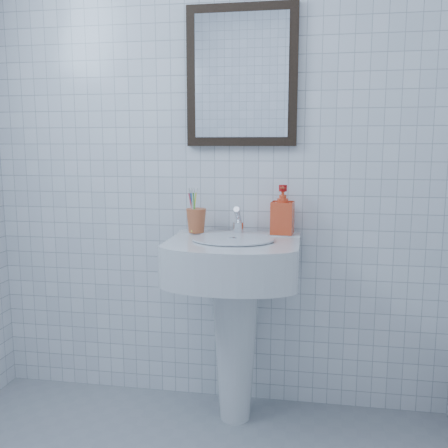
# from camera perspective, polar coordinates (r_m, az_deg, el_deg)

# --- Properties ---
(wall_back) EXTENTS (2.20, 0.02, 2.50)m
(wall_back) POSITION_cam_1_polar(r_m,az_deg,el_deg) (2.35, -1.08, 9.14)
(wall_back) COLOR white
(wall_back) RESTS_ON ground
(washbasin) EXTENTS (0.56, 0.41, 0.86)m
(washbasin) POSITION_cam_1_polar(r_m,az_deg,el_deg) (2.22, 1.22, -8.54)
(washbasin) COLOR silver
(washbasin) RESTS_ON ground
(faucet) EXTENTS (0.05, 0.11, 0.13)m
(faucet) POSITION_cam_1_polar(r_m,az_deg,el_deg) (2.24, 1.63, 0.18)
(faucet) COLOR silver
(faucet) RESTS_ON washbasin
(toothbrush_cup) EXTENTS (0.12, 0.12, 0.11)m
(toothbrush_cup) POSITION_cam_1_polar(r_m,az_deg,el_deg) (2.28, -3.19, 0.39)
(toothbrush_cup) COLOR #C45F35
(toothbrush_cup) RESTS_ON washbasin
(soap_dispenser) EXTENTS (0.11, 0.11, 0.22)m
(soap_dispenser) POSITION_cam_1_polar(r_m,az_deg,el_deg) (2.24, 6.70, 1.60)
(soap_dispenser) COLOR red
(soap_dispenser) RESTS_ON washbasin
(wall_mirror) EXTENTS (0.50, 0.04, 0.62)m
(wall_mirror) POSITION_cam_1_polar(r_m,az_deg,el_deg) (2.33, 2.03, 16.54)
(wall_mirror) COLOR black
(wall_mirror) RESTS_ON wall_back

